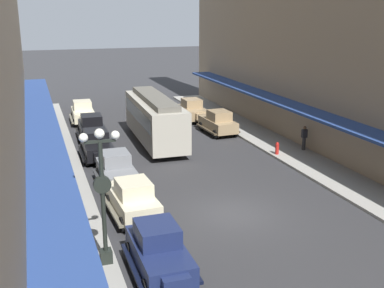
# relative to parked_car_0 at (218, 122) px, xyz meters

# --- Properties ---
(ground_plane) EXTENTS (200.00, 200.00, 0.00)m
(ground_plane) POSITION_rel_parked_car_0_xyz_m (-4.89, -14.14, -0.94)
(ground_plane) COLOR #2D2D30
(sidewalk_left) EXTENTS (3.00, 60.00, 0.15)m
(sidewalk_left) POSITION_rel_parked_car_0_xyz_m (-12.39, -14.14, -0.87)
(sidewalk_left) COLOR #99968E
(sidewalk_left) RESTS_ON ground
(sidewalk_right) EXTENTS (3.00, 60.00, 0.15)m
(sidewalk_right) POSITION_rel_parked_car_0_xyz_m (2.61, -14.14, -0.87)
(sidewalk_right) COLOR #99968E
(sidewalk_right) RESTS_ON ground
(parked_car_0) EXTENTS (2.30, 4.32, 1.84)m
(parked_car_0) POSITION_rel_parked_car_0_xyz_m (0.00, 0.00, 0.00)
(parked_car_0) COLOR #997F5B
(parked_car_0) RESTS_ON ground
(parked_car_1) EXTENTS (2.23, 4.29, 1.84)m
(parked_car_1) POSITION_rel_parked_car_0_xyz_m (-9.43, 7.09, 0.00)
(parked_car_1) COLOR beige
(parked_car_1) RESTS_ON ground
(parked_car_2) EXTENTS (2.26, 4.30, 1.84)m
(parked_car_2) POSITION_rel_parked_car_0_xyz_m (-9.41, 1.67, 0.00)
(parked_car_2) COLOR black
(parked_car_2) RESTS_ON ground
(parked_car_3) EXTENTS (2.19, 4.28, 1.84)m
(parked_car_3) POSITION_rel_parked_car_0_xyz_m (-0.37, 4.97, 0.00)
(parked_car_3) COLOR #997F5B
(parked_car_3) RESTS_ON ground
(parked_car_4) EXTENTS (2.17, 4.27, 1.84)m
(parked_car_4) POSITION_rel_parked_car_0_xyz_m (-9.72, -3.41, 0.00)
(parked_car_4) COLOR black
(parked_car_4) RESTS_ON ground
(parked_car_5) EXTENTS (2.16, 4.27, 1.84)m
(parked_car_5) POSITION_rel_parked_car_0_xyz_m (-9.40, -8.69, 0.00)
(parked_car_5) COLOR slate
(parked_car_5) RESTS_ON ground
(parked_car_6) EXTENTS (2.14, 4.26, 1.84)m
(parked_car_6) POSITION_rel_parked_car_0_xyz_m (-9.55, -18.06, 0.00)
(parked_car_6) COLOR #19234C
(parked_car_6) RESTS_ON ground
(parked_car_7) EXTENTS (2.31, 4.32, 1.84)m
(parked_car_7) POSITION_rel_parked_car_0_xyz_m (-9.42, -12.97, 0.00)
(parked_car_7) COLOR beige
(parked_car_7) RESTS_ON ground
(streetcar) EXTENTS (2.78, 9.67, 3.46)m
(streetcar) POSITION_rel_parked_car_0_xyz_m (-5.27, -1.09, 0.96)
(streetcar) COLOR #ADA899
(streetcar) RESTS_ON ground
(lamp_post_with_clock) EXTENTS (1.42, 0.44, 5.16)m
(lamp_post_with_clock) POSITION_rel_parked_car_0_xyz_m (-11.29, -16.93, 2.04)
(lamp_post_with_clock) COLOR black
(lamp_post_with_clock) RESTS_ON sidewalk_left
(fire_hydrant) EXTENTS (0.24, 0.24, 0.82)m
(fire_hydrant) POSITION_rel_parked_car_0_xyz_m (1.46, -6.73, -0.38)
(fire_hydrant) COLOR #B21E19
(fire_hydrant) RESTS_ON sidewalk_right
(pedestrian_0) EXTENTS (0.36, 0.24, 1.64)m
(pedestrian_0) POSITION_rel_parked_car_0_xyz_m (-13.33, -3.79, 0.05)
(pedestrian_0) COLOR slate
(pedestrian_0) RESTS_ON sidewalk_left
(pedestrian_1) EXTENTS (0.36, 0.24, 1.64)m
(pedestrian_1) POSITION_rel_parked_car_0_xyz_m (3.65, -6.41, 0.05)
(pedestrian_1) COLOR #2D2D33
(pedestrian_1) RESTS_ON sidewalk_right
(pedestrian_2) EXTENTS (0.36, 0.24, 1.64)m
(pedestrian_2) POSITION_rel_parked_car_0_xyz_m (-12.77, -7.86, 0.05)
(pedestrian_2) COLOR #2D2D33
(pedestrian_2) RESTS_ON sidewalk_left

